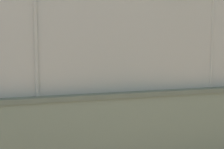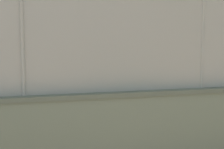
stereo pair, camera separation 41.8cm
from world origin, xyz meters
The scene contains 6 objects.
ground_plane centered at (0.00, 0.00, 0.00)m, with size 260.00×260.00×0.00m, color tan.
perimeter_wall centered at (-0.76, 10.89, 0.76)m, with size 33.32×0.60×1.50m.
fence_panel_on_wall centered at (-0.76, 10.89, 2.64)m, with size 32.72×0.22×2.28m.
player_near_wall_returning centered at (-5.34, -1.68, 1.01)m, with size 0.90×1.05×1.70m.
player_crossing_court centered at (-0.43, 0.10, 0.95)m, with size 1.25×0.73×1.62m.
sports_ball centered at (-6.07, -0.58, 1.36)m, with size 0.14×0.14×0.14m, color orange.
Camera 1 is at (2.91, 16.19, 2.42)m, focal length 51.74 mm.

